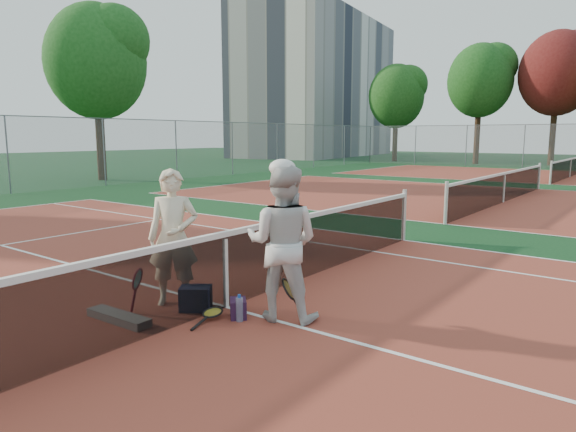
{
  "coord_description": "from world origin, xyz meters",
  "views": [
    {
      "loc": [
        4.55,
        -4.69,
        2.24
      ],
      "look_at": [
        0.0,
        1.35,
        1.05
      ],
      "focal_mm": 32.0,
      "sensor_mm": 36.0,
      "label": 1
    }
  ],
  "objects_px": {
    "apartment_block": "(318,88)",
    "racket_spare": "(213,314)",
    "player_a": "(173,238)",
    "player_b": "(282,243)",
    "racket_red": "(138,292)",
    "water_bottle": "(239,310)",
    "sports_bag_purple": "(238,308)",
    "racket_black_held": "(289,301)",
    "net_main": "(226,270)",
    "sports_bag_navy": "(196,298)"
  },
  "relations": [
    {
      "from": "water_bottle",
      "to": "apartment_block",
      "type": "bearing_deg",
      "value": 122.76
    },
    {
      "from": "player_b",
      "to": "racket_red",
      "type": "height_order",
      "value": "player_b"
    },
    {
      "from": "racket_red",
      "to": "sports_bag_purple",
      "type": "xyz_separation_m",
      "value": [
        1.08,
        0.68,
        -0.18
      ]
    },
    {
      "from": "sports_bag_navy",
      "to": "water_bottle",
      "type": "relative_size",
      "value": 1.33
    },
    {
      "from": "racket_spare",
      "to": "water_bottle",
      "type": "bearing_deg",
      "value": -82.65
    },
    {
      "from": "apartment_block",
      "to": "sports_bag_navy",
      "type": "height_order",
      "value": "apartment_block"
    },
    {
      "from": "player_a",
      "to": "sports_bag_purple",
      "type": "xyz_separation_m",
      "value": [
        1.03,
        0.12,
        -0.79
      ]
    },
    {
      "from": "racket_spare",
      "to": "water_bottle",
      "type": "height_order",
      "value": "water_bottle"
    },
    {
      "from": "net_main",
      "to": "sports_bag_navy",
      "type": "height_order",
      "value": "net_main"
    },
    {
      "from": "racket_red",
      "to": "water_bottle",
      "type": "distance_m",
      "value": 1.33
    },
    {
      "from": "net_main",
      "to": "player_b",
      "type": "xyz_separation_m",
      "value": [
        0.83,
        0.14,
        0.44
      ]
    },
    {
      "from": "racket_red",
      "to": "water_bottle",
      "type": "relative_size",
      "value": 1.97
    },
    {
      "from": "player_a",
      "to": "player_b",
      "type": "height_order",
      "value": "player_b"
    },
    {
      "from": "net_main",
      "to": "sports_bag_navy",
      "type": "relative_size",
      "value": 27.61
    },
    {
      "from": "net_main",
      "to": "player_b",
      "type": "distance_m",
      "value": 0.95
    },
    {
      "from": "racket_red",
      "to": "water_bottle",
      "type": "height_order",
      "value": "racket_red"
    },
    {
      "from": "player_b",
      "to": "racket_spare",
      "type": "xyz_separation_m",
      "value": [
        -0.67,
        -0.54,
        -0.9
      ]
    },
    {
      "from": "net_main",
      "to": "sports_bag_purple",
      "type": "height_order",
      "value": "net_main"
    },
    {
      "from": "player_a",
      "to": "racket_spare",
      "type": "xyz_separation_m",
      "value": [
        0.81,
        -0.1,
        -0.85
      ]
    },
    {
      "from": "racket_red",
      "to": "water_bottle",
      "type": "bearing_deg",
      "value": -0.72
    },
    {
      "from": "net_main",
      "to": "player_a",
      "type": "height_order",
      "value": "player_a"
    },
    {
      "from": "player_a",
      "to": "player_b",
      "type": "bearing_deg",
      "value": -22.53
    },
    {
      "from": "racket_spare",
      "to": "water_bottle",
      "type": "distance_m",
      "value": 0.37
    },
    {
      "from": "water_bottle",
      "to": "net_main",
      "type": "bearing_deg",
      "value": 150.31
    },
    {
      "from": "player_a",
      "to": "player_b",
      "type": "distance_m",
      "value": 1.54
    },
    {
      "from": "net_main",
      "to": "sports_bag_navy",
      "type": "xyz_separation_m",
      "value": [
        -0.24,
        -0.31,
        -0.35
      ]
    },
    {
      "from": "net_main",
      "to": "racket_black_held",
      "type": "bearing_deg",
      "value": 3.85
    },
    {
      "from": "racket_spare",
      "to": "sports_bag_navy",
      "type": "bearing_deg",
      "value": 63.8
    },
    {
      "from": "player_b",
      "to": "racket_spare",
      "type": "height_order",
      "value": "player_b"
    },
    {
      "from": "player_a",
      "to": "racket_black_held",
      "type": "relative_size",
      "value": 3.41
    },
    {
      "from": "apartment_block",
      "to": "racket_spare",
      "type": "distance_m",
      "value": 53.11
    },
    {
      "from": "net_main",
      "to": "player_b",
      "type": "relative_size",
      "value": 5.78
    },
    {
      "from": "net_main",
      "to": "water_bottle",
      "type": "distance_m",
      "value": 0.67
    },
    {
      "from": "apartment_block",
      "to": "water_bottle",
      "type": "relative_size",
      "value": 73.33
    },
    {
      "from": "racket_red",
      "to": "racket_spare",
      "type": "height_order",
      "value": "racket_red"
    },
    {
      "from": "racket_black_held",
      "to": "apartment_block",
      "type": "bearing_deg",
      "value": -80.29
    },
    {
      "from": "apartment_block",
      "to": "player_b",
      "type": "distance_m",
      "value": 52.9
    },
    {
      "from": "net_main",
      "to": "racket_spare",
      "type": "distance_m",
      "value": 0.63
    },
    {
      "from": "water_bottle",
      "to": "racket_black_held",
      "type": "bearing_deg",
      "value": 35.49
    },
    {
      "from": "net_main",
      "to": "racket_black_held",
      "type": "height_order",
      "value": "net_main"
    },
    {
      "from": "player_a",
      "to": "racket_spare",
      "type": "relative_size",
      "value": 3.03
    },
    {
      "from": "player_b",
      "to": "racket_spare",
      "type": "bearing_deg",
      "value": 17.1
    },
    {
      "from": "apartment_block",
      "to": "racket_spare",
      "type": "bearing_deg",
      "value": -57.62
    },
    {
      "from": "net_main",
      "to": "racket_black_held",
      "type": "relative_size",
      "value": 20.63
    },
    {
      "from": "sports_bag_purple",
      "to": "water_bottle",
      "type": "bearing_deg",
      "value": -41.48
    },
    {
      "from": "racket_black_held",
      "to": "sports_bag_navy",
      "type": "distance_m",
      "value": 1.28
    },
    {
      "from": "player_a",
      "to": "sports_bag_purple",
      "type": "bearing_deg",
      "value": -32.39
    },
    {
      "from": "apartment_block",
      "to": "sports_bag_purple",
      "type": "relative_size",
      "value": 77.71
    },
    {
      "from": "net_main",
      "to": "water_bottle",
      "type": "bearing_deg",
      "value": -29.69
    },
    {
      "from": "net_main",
      "to": "racket_spare",
      "type": "xyz_separation_m",
      "value": [
        0.16,
        -0.41,
        -0.46
      ]
    }
  ]
}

